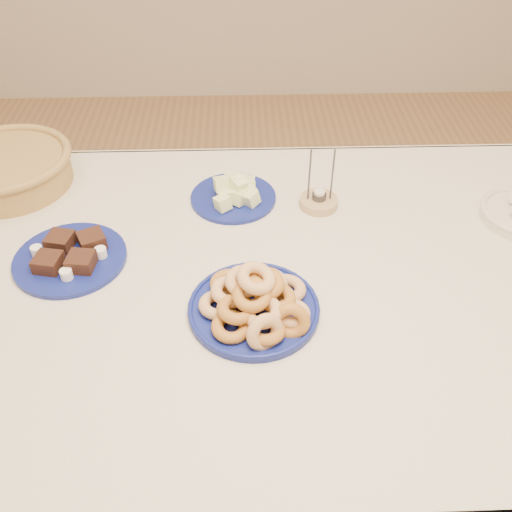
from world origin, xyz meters
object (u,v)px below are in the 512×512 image
object	(u,v)px
dining_table	(255,308)
melon_plate	(235,194)
donut_platter	(255,303)
wicker_basket	(7,168)
brownie_plate	(70,256)
candle_holder	(319,201)

from	to	relation	value
dining_table	melon_plate	world-z (taller)	melon_plate
dining_table	donut_platter	distance (m)	0.18
dining_table	wicker_basket	distance (m)	0.78
brownie_plate	candle_holder	xyz separation A→B (m)	(0.60, 0.20, 0.00)
dining_table	brownie_plate	bearing A→B (deg)	171.86
donut_platter	brownie_plate	world-z (taller)	donut_platter
melon_plate	candle_holder	world-z (taller)	candle_holder
melon_plate	dining_table	bearing A→B (deg)	-81.48
wicker_basket	donut_platter	bearing A→B (deg)	-37.83
brownie_plate	melon_plate	bearing A→B (deg)	31.28
wicker_basket	candle_holder	world-z (taller)	candle_holder
donut_platter	candle_holder	distance (m)	0.42
brownie_plate	wicker_basket	world-z (taller)	wicker_basket
donut_platter	candle_holder	world-z (taller)	candle_holder
melon_plate	wicker_basket	size ratio (longest dim) A/B	0.68
wicker_basket	candle_holder	distance (m)	0.84
donut_platter	wicker_basket	size ratio (longest dim) A/B	0.82
donut_platter	wicker_basket	xyz separation A→B (m)	(-0.65, 0.51, 0.02)
candle_holder	wicker_basket	bearing A→B (deg)	171.13
melon_plate	wicker_basket	xyz separation A→B (m)	(-0.61, 0.10, 0.03)
candle_holder	dining_table	bearing A→B (deg)	-123.65
melon_plate	wicker_basket	bearing A→B (deg)	171.13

